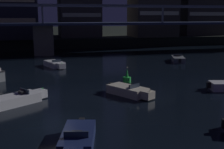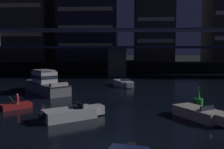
{
  "view_description": "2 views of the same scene",
  "coord_description": "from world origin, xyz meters",
  "views": [
    {
      "loc": [
        -0.68,
        -19.31,
        7.27
      ],
      "look_at": [
        6.32,
        9.0,
        1.4
      ],
      "focal_mm": 46.8,
      "sensor_mm": 36.0,
      "label": 1
    },
    {
      "loc": [
        1.3,
        -13.36,
        5.32
      ],
      "look_at": [
        -0.14,
        17.46,
        2.25
      ],
      "focal_mm": 40.4,
      "sensor_mm": 36.0,
      "label": 2
    }
  ],
  "objects": [
    {
      "name": "channel_buoy",
      "position": [
        8.52,
        11.01,
        0.48
      ],
      "size": [
        0.9,
        0.9,
        1.76
      ],
      "color": "green",
      "rests_on": "ground"
    },
    {
      "name": "river_bridge",
      "position": [
        0.0,
        37.92,
        4.55
      ],
      "size": [
        98.11,
        6.4,
        9.38
      ],
      "color": "#605B51",
      "rests_on": "ground"
    },
    {
      "name": "speedboat_far_center",
      "position": [
        1.14,
        -3.85,
        0.41
      ],
      "size": [
        2.68,
        5.2,
        1.16
      ],
      "color": "#19234C",
      "rests_on": "ground"
    },
    {
      "name": "far_riverbank",
      "position": [
        0.0,
        85.93,
        1.1
      ],
      "size": [
        240.0,
        80.0,
        2.2
      ],
      "primitive_type": "cube",
      "color": "black",
      "rests_on": "ground"
    },
    {
      "name": "speedboat_mid_center",
      "position": [
        20.94,
        23.58,
        0.41
      ],
      "size": [
        2.99,
        5.12,
        1.16
      ],
      "color": "gray",
      "rests_on": "ground"
    },
    {
      "name": "speedboat_near_center",
      "position": [
        -2.68,
        5.53,
        0.41
      ],
      "size": [
        4.76,
        3.85,
        1.16
      ],
      "color": "silver",
      "rests_on": "ground"
    },
    {
      "name": "ground_plane",
      "position": [
        0.0,
        0.0,
        0.0
      ],
      "size": [
        400.0,
        400.0,
        0.0
      ],
      "primitive_type": "plane",
      "color": "black"
    },
    {
      "name": "speedboat_mid_right",
      "position": [
        7.19,
        5.88,
        0.41
      ],
      "size": [
        3.68,
        4.84,
        1.16
      ],
      "color": "beige",
      "rests_on": "ground"
    },
    {
      "name": "speedboat_far_left",
      "position": [
        1.28,
        23.14,
        0.41
      ],
      "size": [
        3.05,
        5.1,
        1.16
      ],
      "color": "silver",
      "rests_on": "ground"
    }
  ]
}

